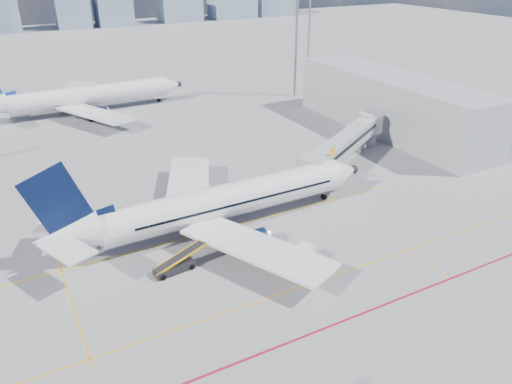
# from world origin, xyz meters

# --- Properties ---
(ground) EXTENTS (420.00, 420.00, 0.00)m
(ground) POSITION_xyz_m (0.00, 0.00, 0.00)
(ground) COLOR gray
(ground) RESTS_ON ground
(apron_markings) EXTENTS (90.00, 35.12, 0.01)m
(apron_markings) POSITION_xyz_m (-0.58, -3.91, 0.01)
(apron_markings) COLOR orange
(apron_markings) RESTS_ON ground
(jet_bridge) EXTENTS (23.55, 15.78, 6.30)m
(jet_bridge) POSITION_xyz_m (23.51, 16.91, 3.74)
(jet_bridge) COLOR #9CA0A5
(jet_bridge) RESTS_ON ground
(terminal_block) EXTENTS (10.00, 42.00, 10.00)m
(terminal_block) POSITION_xyz_m (39.95, 26.00, 5.00)
(terminal_block) COLOR #9CA0A5
(terminal_block) RESTS_ON ground
(floodlight_mast_ne) EXTENTS (3.20, 0.61, 25.45)m
(floodlight_mast_ne) POSITION_xyz_m (38.00, 55.00, 13.59)
(floodlight_mast_ne) COLOR gray
(floodlight_mast_ne) RESTS_ON ground
(floodlight_mast_far) EXTENTS (3.20, 0.61, 25.45)m
(floodlight_mast_far) POSITION_xyz_m (65.00, 90.00, 13.59)
(floodlight_mast_far) COLOR gray
(floodlight_mast_far) RESTS_ON ground
(main_aircraft) EXTENTS (41.12, 35.83, 11.98)m
(main_aircraft) POSITION_xyz_m (-2.21, 8.43, 3.22)
(main_aircraft) COLOR silver
(main_aircraft) RESTS_ON ground
(second_aircraft) EXTENTS (41.90, 36.50, 12.21)m
(second_aircraft) POSITION_xyz_m (-6.63, 63.94, 3.22)
(second_aircraft) COLOR silver
(second_aircraft) RESTS_ON ground
(baggage_tug) EXTENTS (2.76, 2.09, 1.72)m
(baggage_tug) POSITION_xyz_m (1.56, -2.40, 0.82)
(baggage_tug) COLOR silver
(baggage_tug) RESTS_ON ground
(cargo_dolly) EXTENTS (4.47, 3.17, 2.24)m
(cargo_dolly) POSITION_xyz_m (1.60, -3.36, 1.23)
(cargo_dolly) COLOR black
(cargo_dolly) RESTS_ON ground
(belt_loader) EXTENTS (6.17, 2.09, 2.48)m
(belt_loader) POSITION_xyz_m (-9.61, 2.39, 0.64)
(belt_loader) COLOR black
(belt_loader) RESTS_ON ground
(ramp_worker) EXTENTS (0.44, 0.65, 1.74)m
(ramp_worker) POSITION_xyz_m (3.84, -2.29, 0.87)
(ramp_worker) COLOR yellow
(ramp_worker) RESTS_ON ground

